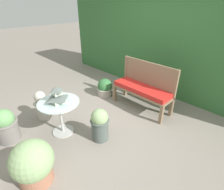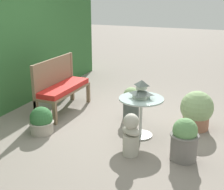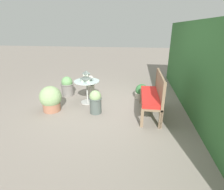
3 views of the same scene
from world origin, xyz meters
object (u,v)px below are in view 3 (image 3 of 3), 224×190
pagoda_birdhouse (86,77)px  potted_plant_table_far (141,92)px  garden_bench (150,98)px  potted_plant_path_edge (67,86)px  garden_bust (91,85)px  potted_plant_patio_mid (95,101)px  potted_plant_bench_left (51,99)px  patio_table (87,86)px

pagoda_birdhouse → potted_plant_table_far: pagoda_birdhouse is taller
garden_bench → potted_plant_table_far: 1.01m
pagoda_birdhouse → potted_plant_path_edge: bearing=-121.6°
potted_plant_table_far → potted_plant_path_edge: 2.21m
garden_bench → garden_bust: size_ratio=2.15×
potted_plant_patio_mid → potted_plant_table_far: bearing=134.6°
garden_bench → potted_plant_bench_left: bearing=-86.5°
garden_bench → potted_plant_table_far: bearing=-170.3°
patio_table → potted_plant_patio_mid: size_ratio=1.19×
garden_bust → potted_plant_path_edge: garden_bust is taller
patio_table → garden_bust: bearing=-174.5°
potted_plant_bench_left → potted_plant_patio_mid: size_ratio=1.10×
garden_bust → potted_plant_bench_left: 1.41m
garden_bench → potted_plant_path_edge: bearing=-111.4°
pagoda_birdhouse → garden_bust: size_ratio=0.48×
potted_plant_table_far → potted_plant_patio_mid: (1.09, -1.10, 0.10)m
potted_plant_patio_mid → potted_plant_path_edge: potted_plant_path_edge is taller
patio_table → pagoda_birdhouse: size_ratio=2.36×
garden_bench → potted_plant_table_far: garden_bench is taller
pagoda_birdhouse → potted_plant_patio_mid: pagoda_birdhouse is taller
patio_table → potted_plant_bench_left: size_ratio=1.08×
potted_plant_table_far → potted_plant_path_edge: bearing=-89.0°
garden_bust → garden_bench: bearing=-7.5°
potted_plant_bench_left → potted_plant_path_edge: potted_plant_bench_left is taller
patio_table → potted_plant_table_far: (-0.50, 1.47, -0.29)m
pagoda_birdhouse → garden_bench: bearing=73.9°
garden_bench → garden_bust: garden_bust is taller
potted_plant_table_far → potted_plant_path_edge: size_ratio=0.74×
pagoda_birdhouse → potted_plant_path_edge: 0.98m
garden_bench → potted_plant_patio_mid: potted_plant_patio_mid is taller
pagoda_birdhouse → potted_plant_bench_left: bearing=-50.4°
potted_plant_table_far → potted_plant_path_edge: potted_plant_path_edge is taller
garden_bench → potted_plant_table_far: size_ratio=3.00×
potted_plant_patio_mid → garden_bench: bearing=95.4°
garden_bust → potted_plant_bench_left: (1.23, -0.68, 0.01)m
potted_plant_patio_mid → potted_plant_path_edge: size_ratio=0.98×
patio_table → potted_plant_path_edge: 0.90m
garden_bust → potted_plant_path_edge: (0.16, -0.69, -0.01)m
garden_bench → potted_plant_patio_mid: bearing=-84.6°
patio_table → pagoda_birdhouse: 0.25m
garden_bench → potted_plant_patio_mid: (0.12, -1.27, -0.12)m
potted_plant_path_edge → potted_plant_patio_mid: bearing=46.5°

